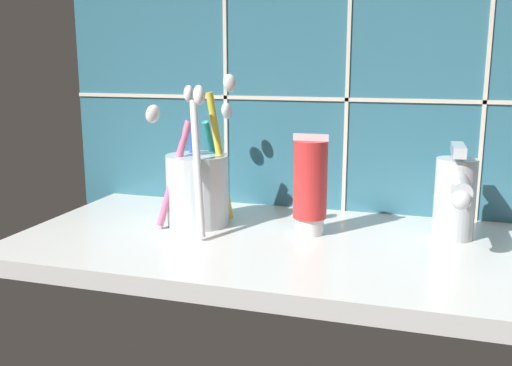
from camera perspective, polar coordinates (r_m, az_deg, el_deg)
The scene contains 5 objects.
sink_counter at distance 66.15cm, azimuth 5.28°, elevation -6.67°, with size 68.37×31.04×2.00cm, color silver.
tile_wall_backsplash at distance 78.19cm, azimuth 8.02°, elevation 12.32°, with size 78.37×1.72×45.38cm.
toothbrush_cup at distance 71.68cm, azimuth -5.82°, elevation -0.11°, with size 10.01×16.12×18.81cm.
toothpaste_tube at distance 67.35cm, azimuth 5.43°, elevation -0.26°, with size 4.20×4.00×11.99cm.
sink_faucet at distance 68.54cm, azimuth 19.33°, elevation -1.12°, with size 4.66×12.98×10.97cm.
Camera 1 is at (12.45, -61.43, 22.16)cm, focal length 40.00 mm.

